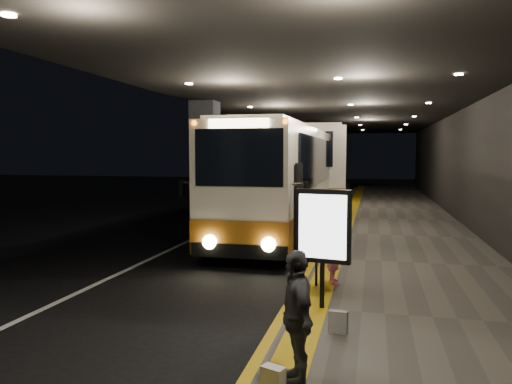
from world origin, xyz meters
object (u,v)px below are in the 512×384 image
at_px(passenger_boarding, 334,244).
at_px(stanchion_post, 316,258).
at_px(passenger_waiting_grey, 296,317).
at_px(bag_polka, 338,322).
at_px(bag_plain, 273,381).
at_px(info_sign, 323,228).
at_px(coach_second, 321,170).
at_px(coach_main, 283,185).

xyz_separation_m(passenger_boarding, stanchion_post, (-0.32, -0.33, -0.23)).
relative_size(passenger_waiting_grey, stanchion_post, 1.37).
xyz_separation_m(passenger_boarding, bag_polka, (0.28, -2.80, -0.62)).
height_order(passenger_waiting_grey, bag_plain, passenger_waiting_grey).
height_order(bag_plain, info_sign, info_sign).
xyz_separation_m(coach_second, stanchion_post, (1.70, -16.96, -1.17)).
bearing_deg(coach_main, bag_polka, -74.64).
distance_m(info_sign, stanchion_post, 1.61).
distance_m(coach_main, coach_second, 10.13).
relative_size(coach_main, info_sign, 5.70).
distance_m(coach_second, stanchion_post, 17.08).
bearing_deg(coach_second, passenger_waiting_grey, -88.17).
relative_size(bag_polka, info_sign, 0.16).
bearing_deg(coach_second, bag_plain, -88.77).
relative_size(coach_second, passenger_waiting_grey, 8.29).
bearing_deg(bag_polka, passenger_boarding, 95.65).
bearing_deg(bag_polka, coach_main, 105.03).
bearing_deg(passenger_waiting_grey, coach_main, 168.28).
distance_m(passenger_boarding, stanchion_post, 0.51).
bearing_deg(coach_second, passenger_boarding, -86.52).
bearing_deg(info_sign, passenger_waiting_grey, -80.34).
relative_size(coach_second, passenger_boarding, 8.03).
relative_size(coach_main, passenger_waiting_grey, 7.49).
height_order(coach_main, bag_plain, coach_main).
distance_m(passenger_waiting_grey, stanchion_post, 4.17).
bearing_deg(bag_polka, passenger_waiting_grey, -101.74).
bearing_deg(bag_polka, info_sign, 107.39).
bearing_deg(info_sign, stanchion_post, 110.08).
bearing_deg(passenger_waiting_grey, info_sign, 157.08).
xyz_separation_m(coach_main, info_sign, (2.16, -8.21, -0.19)).
height_order(passenger_boarding, bag_plain, passenger_boarding).
height_order(passenger_waiting_grey, info_sign, info_sign).
relative_size(coach_second, info_sign, 6.31).
distance_m(coach_main, bag_polka, 9.73).
distance_m(coach_main, passenger_boarding, 6.91).
height_order(coach_main, passenger_waiting_grey, coach_main).
bearing_deg(coach_main, stanchion_post, -74.09).
bearing_deg(bag_plain, coach_main, 99.80).
bearing_deg(info_sign, bag_plain, -83.88).
relative_size(passenger_boarding, passenger_waiting_grey, 1.03).
xyz_separation_m(coach_main, passenger_waiting_grey, (2.15, -10.99, -0.78)).
bearing_deg(bag_plain, coach_second, 94.66).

